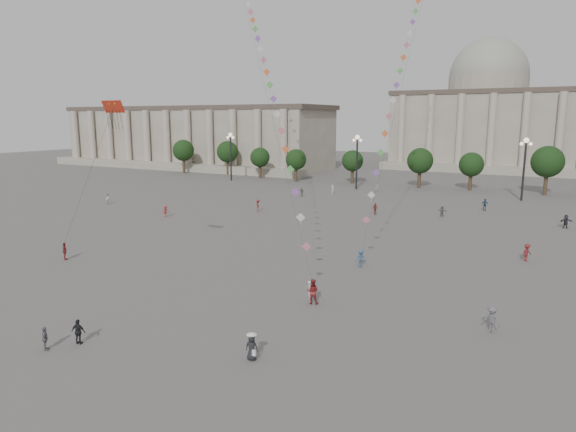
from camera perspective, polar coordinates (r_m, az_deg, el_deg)
The scene contains 29 objects.
ground at distance 35.69m, azimuth -11.33°, elevation -12.20°, with size 360.00×360.00×0.00m, color #4E4C49.
hall_west at distance 153.16m, azimuth -10.54°, elevation 8.61°, with size 84.00×26.22×17.20m.
hall_central at distance 155.67m, azimuth 21.06°, elevation 10.25°, with size 48.30×34.30×35.50m.
tree_row at distance 105.51m, azimuth 16.90°, elevation 5.76°, with size 137.12×5.12×8.00m.
lamp_post_far_west at distance 116.08m, azimuth -6.39°, elevation 7.55°, with size 2.00×0.90×10.65m.
lamp_post_mid_west at distance 101.92m, azimuth 7.68°, elevation 7.07°, with size 2.00×0.90×10.65m.
lamp_post_mid_east at distance 95.41m, azimuth 24.83°, elevation 5.93°, with size 2.00×0.90×10.65m.
person_crowd_0 at distance 83.50m, azimuth 21.02°, elevation 1.19°, with size 1.07×0.44×1.82m, color #2F4D6A.
person_crowd_1 at distance 89.17m, azimuth -19.36°, elevation 1.87°, with size 0.89×0.69×1.82m, color silver.
person_crowd_2 at distance 74.93m, azimuth -13.45°, elevation 0.51°, with size 1.06×0.61×1.64m, color #A02E2B.
person_crowd_4 at distance 97.99m, azimuth 9.90°, elevation 2.99°, with size 1.42×0.45×1.53m, color silver.
person_crowd_6 at distance 36.62m, azimuth 21.71°, elevation -10.64°, with size 1.18×0.68×1.82m, color #5D5C61.
person_crowd_8 at distance 55.58m, azimuth 25.01°, elevation -3.70°, with size 1.13×0.65×1.76m, color maroon.
person_crowd_9 at distance 74.26m, azimuth 28.49°, elevation -0.55°, with size 1.64×0.52×1.77m, color #232328.
person_crowd_10 at distance 94.52m, azimuth 4.99°, elevation 2.91°, with size 0.66×0.43×1.82m, color white.
person_crowd_12 at distance 76.37m, azimuth 16.74°, elevation 0.50°, with size 1.41×0.45×1.53m, color slate.
person_crowd_13 at distance 39.45m, azimuth 2.49°, elevation -8.40°, with size 0.62×0.41×1.71m, color silver.
person_crowd_16 at distance 92.30m, azimuth 1.53°, elevation 2.68°, with size 0.92×0.38×1.57m, color slate.
person_crowd_17 at distance 77.22m, azimuth -3.34°, elevation 1.17°, with size 1.20×0.69×1.85m, color maroon.
person_crowd_19 at distance 75.93m, azimuth 9.65°, elevation 0.82°, with size 1.00×0.42×1.71m, color brown.
tourist_0 at distance 55.47m, azimuth -23.56°, elevation -3.61°, with size 1.03×0.43×1.75m, color maroon.
tourist_3 at distance 35.03m, azimuth -25.39°, elevation -12.20°, with size 0.88×0.37×1.50m, color slate.
tourist_4 at distance 35.09m, azimuth -22.26°, elevation -11.82°, with size 0.94×0.39×1.61m, color black.
kite_flyer_0 at distance 39.19m, azimuth 2.74°, elevation -8.36°, with size 0.93×0.73×1.92m, color maroon.
kite_flyer_1 at distance 48.77m, azimuth 8.08°, elevation -4.68°, with size 1.15×0.66×1.77m, color #345575.
hat_person at distance 30.69m, azimuth -4.05°, elevation -14.27°, with size 0.84×0.64×1.69m.
dragon_kite at distance 46.70m, azimuth -18.84°, elevation 10.47°, with size 5.54×0.72×15.91m.
kite_train_west at distance 65.89m, azimuth -3.64°, elevation 19.43°, with size 35.27×40.91×68.36m.
kite_train_mid at distance 73.09m, azimuth 14.09°, elevation 21.07°, with size 5.67×47.30×67.55m.
Camera 1 is at (21.44, -24.97, 13.82)m, focal length 32.00 mm.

